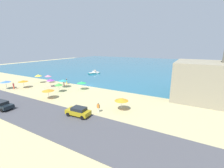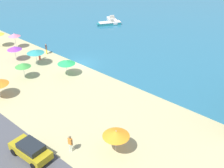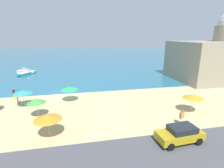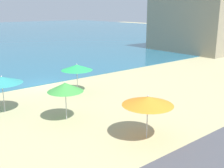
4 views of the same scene
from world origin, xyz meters
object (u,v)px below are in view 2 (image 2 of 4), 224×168
beach_umbrella_0 (116,134)px  beach_umbrella_9 (66,62)px  bather_1 (46,48)px  bather_3 (70,143)px  beach_umbrella_8 (35,52)px  skiff_nearshore (110,23)px  beach_umbrella_3 (14,48)px  parked_car_0 (31,150)px  beach_umbrella_1 (23,65)px  beach_umbrella_2 (14,35)px  skiff_offshore (112,20)px  bather_0 (39,54)px

beach_umbrella_0 → beach_umbrella_9: beach_umbrella_0 is taller
beach_umbrella_0 → bather_1: (-22.28, 9.20, -1.10)m
bather_3 → beach_umbrella_9: bearing=140.8°
beach_umbrella_8 → skiff_nearshore: size_ratio=0.52×
beach_umbrella_9 → beach_umbrella_3: bearing=-168.2°
bather_1 → beach_umbrella_8: bearing=-56.9°
beach_umbrella_9 → parked_car_0: beach_umbrella_9 is taller
beach_umbrella_0 → beach_umbrella_9: size_ratio=1.01×
parked_car_0 → beach_umbrella_3: bearing=151.7°
beach_umbrella_0 → beach_umbrella_1: beach_umbrella_0 is taller
beach_umbrella_3 → skiff_nearshore: size_ratio=0.49×
beach_umbrella_8 → skiff_nearshore: (-4.60, 20.62, -1.62)m
beach_umbrella_2 → bather_3: 26.87m
beach_umbrella_8 → beach_umbrella_9: bearing=7.6°
beach_umbrella_1 → skiff_nearshore: size_ratio=0.48×
parked_car_0 → skiff_offshore: 39.46m
bather_3 → skiff_offshore: 38.22m
beach_umbrella_8 → bather_0: 2.06m
beach_umbrella_1 → bather_3: (14.83, -4.97, -1.00)m
beach_umbrella_0 → beach_umbrella_1: (-17.85, 2.38, -0.07)m
beach_umbrella_9 → bather_1: (-7.89, 2.54, -0.98)m
beach_umbrella_8 → beach_umbrella_0: bearing=-16.3°
bather_1 → skiff_offshore: size_ratio=0.38×
skiff_offshore → beach_umbrella_3: bearing=-85.4°
bather_0 → bather_1: (-1.00, 2.00, 0.02)m
beach_umbrella_0 → skiff_offshore: 38.15m
beach_umbrella_2 → beach_umbrella_9: 13.58m
bather_3 → bather_0: bearing=151.8°
beach_umbrella_1 → beach_umbrella_9: (3.46, 4.28, -0.04)m
beach_umbrella_8 → skiff_offshore: beach_umbrella_8 is taller
skiff_nearshore → beach_umbrella_3: bearing=-87.2°
parked_car_0 → skiff_offshore: size_ratio=0.94×
beach_umbrella_3 → skiff_nearshore: (-1.07, 21.80, -1.58)m
beach_umbrella_8 → bather_3: beach_umbrella_8 is taller
bather_1 → bather_0: bearing=-63.5°
beach_umbrella_1 → bather_1: size_ratio=1.38×
bather_1 → beach_umbrella_1: bearing=-57.0°
beach_umbrella_9 → parked_car_0: size_ratio=0.58×
skiff_nearshore → parked_car_0: bearing=-58.2°
bather_3 → skiff_nearshore: 36.32m
beach_umbrella_0 → beach_umbrella_8: beach_umbrella_0 is taller
parked_car_0 → bather_1: bearing=139.9°
bather_0 → bather_3: bather_3 is taller
parked_car_0 → skiff_nearshore: 37.52m
beach_umbrella_8 → parked_car_0: (15.17, -11.27, -1.16)m
parked_car_0 → bather_3: bearing=55.2°
beach_umbrella_1 → parked_car_0: 15.08m
beach_umbrella_8 → bather_1: bearing=123.1°
bather_0 → skiff_offshore: (-4.25, 21.09, -0.48)m
beach_umbrella_8 → bather_1: size_ratio=1.49×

